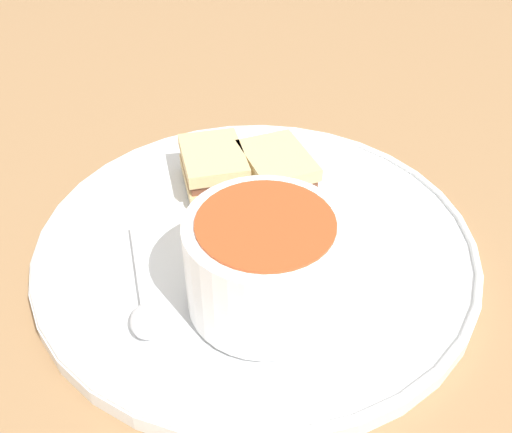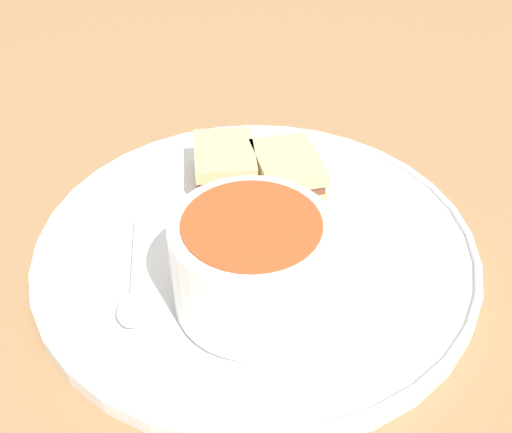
{
  "view_description": "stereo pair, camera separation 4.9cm",
  "coord_description": "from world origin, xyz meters",
  "px_view_note": "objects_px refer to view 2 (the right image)",
  "views": [
    {
      "loc": [
        -0.38,
        -0.02,
        0.35
      ],
      "look_at": [
        0.0,
        0.0,
        0.04
      ],
      "focal_mm": 42.0,
      "sensor_mm": 36.0,
      "label": 1
    },
    {
      "loc": [
        -0.38,
        -0.06,
        0.35
      ],
      "look_at": [
        0.0,
        0.0,
        0.04
      ],
      "focal_mm": 42.0,
      "sensor_mm": 36.0,
      "label": 2
    }
  ],
  "objects_px": {
    "soup_bowl": "(252,263)",
    "sandwich_half_near": "(287,172)",
    "sandwich_half_far": "(225,164)",
    "spoon": "(134,299)"
  },
  "relations": [
    {
      "from": "soup_bowl",
      "to": "sandwich_half_far",
      "type": "relative_size",
      "value": 1.33
    },
    {
      "from": "sandwich_half_near",
      "to": "sandwich_half_far",
      "type": "height_order",
      "value": "same"
    },
    {
      "from": "sandwich_half_far",
      "to": "soup_bowl",
      "type": "bearing_deg",
      "value": -160.7
    },
    {
      "from": "spoon",
      "to": "sandwich_half_near",
      "type": "relative_size",
      "value": 1.4
    },
    {
      "from": "sandwich_half_near",
      "to": "soup_bowl",
      "type": "bearing_deg",
      "value": 177.19
    },
    {
      "from": "soup_bowl",
      "to": "sandwich_half_near",
      "type": "distance_m",
      "value": 0.15
    },
    {
      "from": "soup_bowl",
      "to": "spoon",
      "type": "distance_m",
      "value": 0.09
    },
    {
      "from": "soup_bowl",
      "to": "spoon",
      "type": "height_order",
      "value": "soup_bowl"
    },
    {
      "from": "sandwich_half_near",
      "to": "sandwich_half_far",
      "type": "xyz_separation_m",
      "value": [
        0.0,
        0.06,
        0.0
      ]
    },
    {
      "from": "soup_bowl",
      "to": "sandwich_half_near",
      "type": "height_order",
      "value": "soup_bowl"
    }
  ]
}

